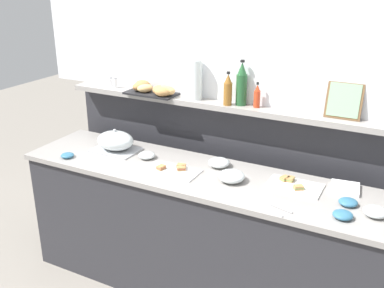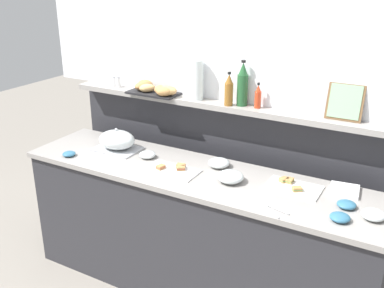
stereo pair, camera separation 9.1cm
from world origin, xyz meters
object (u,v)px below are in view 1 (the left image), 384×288
(serving_tongs, at_px, (275,208))
(sandwich_platter_front, at_px, (173,170))
(napkin_stack, at_px, (345,188))
(pepper_shaker, at_px, (115,83))
(glass_bowl_small, at_px, (147,155))
(glass_bowl_extra, at_px, (231,177))
(sandwich_platter_rear, at_px, (294,185))
(bread_basket, at_px, (153,89))
(serving_cloche, at_px, (115,141))
(wine_bottle_green, at_px, (242,85))
(framed_picture, at_px, (344,100))
(salt_shaker, at_px, (111,82))
(condiment_bowl_cream, at_px, (67,155))
(glass_bowl_medium, at_px, (219,163))
(hot_sauce_bottle, at_px, (257,96))
(condiment_bowl_red, at_px, (343,215))
(water_carafe, at_px, (196,80))
(condiment_bowl_dark, at_px, (348,202))
(glass_bowl_large, at_px, (375,212))

(serving_tongs, bearing_deg, sandwich_platter_front, 167.82)
(napkin_stack, relative_size, pepper_shaker, 1.95)
(glass_bowl_small, height_order, glass_bowl_extra, glass_bowl_extra)
(sandwich_platter_front, height_order, serving_tongs, sandwich_platter_front)
(sandwich_platter_rear, xyz_separation_m, bread_basket, (-1.20, 0.29, 0.40))
(serving_cloche, relative_size, glass_bowl_extra, 1.97)
(sandwich_platter_front, height_order, napkin_stack, sandwich_platter_front)
(serving_tongs, height_order, wine_bottle_green, wine_bottle_green)
(glass_bowl_small, bearing_deg, framed_picture, 17.87)
(bread_basket, height_order, framed_picture, framed_picture)
(glass_bowl_extra, relative_size, napkin_stack, 1.01)
(sandwich_platter_front, height_order, wine_bottle_green, wine_bottle_green)
(sandwich_platter_rear, height_order, napkin_stack, sandwich_platter_rear)
(napkin_stack, distance_m, salt_shaker, 1.95)
(sandwich_platter_rear, relative_size, pepper_shaker, 3.85)
(sandwich_platter_rear, xyz_separation_m, sandwich_platter_front, (-0.78, -0.15, -0.00))
(serving_cloche, distance_m, glass_bowl_extra, 0.97)
(glass_bowl_extra, bearing_deg, bread_basket, 154.38)
(serving_cloche, bearing_deg, condiment_bowl_cream, -130.59)
(glass_bowl_medium, bearing_deg, serving_tongs, -36.09)
(glass_bowl_extra, xyz_separation_m, condiment_bowl_cream, (-1.19, -0.19, -0.01))
(hot_sauce_bottle, bearing_deg, condiment_bowl_red, -38.64)
(sandwich_platter_front, xyz_separation_m, water_carafe, (-0.07, 0.47, 0.51))
(sandwich_platter_front, height_order, salt_shaker, salt_shaker)
(glass_bowl_small, distance_m, pepper_shaker, 0.74)
(napkin_stack, bearing_deg, serving_tongs, -126.01)
(condiment_bowl_dark, bearing_deg, glass_bowl_extra, -178.36)
(glass_bowl_small, xyz_separation_m, pepper_shaker, (-0.51, 0.36, 0.39))
(sandwich_platter_front, height_order, condiment_bowl_red, condiment_bowl_red)
(sandwich_platter_rear, distance_m, water_carafe, 1.04)
(napkin_stack, height_order, bread_basket, bread_basket)
(condiment_bowl_dark, bearing_deg, condiment_bowl_cream, -173.73)
(bread_basket, bearing_deg, hot_sauce_bottle, 2.87)
(glass_bowl_extra, bearing_deg, napkin_stack, 17.52)
(wine_bottle_green, height_order, framed_picture, wine_bottle_green)
(salt_shaker, relative_size, framed_picture, 0.37)
(sandwich_platter_front, xyz_separation_m, condiment_bowl_cream, (-0.79, -0.14, 0.01))
(serving_cloche, bearing_deg, wine_bottle_green, 23.39)
(condiment_bowl_red, bearing_deg, condiment_bowl_dark, 89.68)
(glass_bowl_large, relative_size, condiment_bowl_cream, 1.39)
(glass_bowl_medium, xyz_separation_m, hot_sauce_bottle, (0.15, 0.27, 0.42))
(condiment_bowl_dark, bearing_deg, salt_shaker, 168.34)
(condiment_bowl_red, relative_size, wine_bottle_green, 0.35)
(sandwich_platter_rear, relative_size, serving_tongs, 1.85)
(sandwich_platter_rear, xyz_separation_m, condiment_bowl_red, (0.34, -0.25, 0.01))
(sandwich_platter_rear, xyz_separation_m, serving_tongs, (-0.02, -0.32, -0.00))
(glass_bowl_large, height_order, condiment_bowl_cream, glass_bowl_large)
(glass_bowl_extra, relative_size, pepper_shaker, 1.98)
(condiment_bowl_red, relative_size, salt_shaker, 1.26)
(pepper_shaker, bearing_deg, condiment_bowl_red, -16.51)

